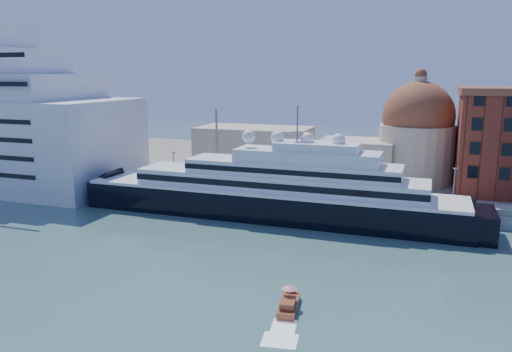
% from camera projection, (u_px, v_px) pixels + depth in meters
% --- Properties ---
extents(ground, '(400.00, 400.00, 0.00)m').
position_uv_depth(ground, '(250.00, 259.00, 77.34)').
color(ground, '#345958').
rests_on(ground, ground).
extents(quay, '(180.00, 10.00, 2.50)m').
position_uv_depth(quay, '(304.00, 200.00, 108.48)').
color(quay, gray).
rests_on(quay, ground).
extents(land, '(260.00, 72.00, 2.00)m').
position_uv_depth(land, '(338.00, 168.00, 146.39)').
color(land, slate).
rests_on(land, ground).
extents(quay_fence, '(180.00, 0.10, 1.20)m').
position_uv_depth(quay_fence, '(299.00, 196.00, 103.95)').
color(quay_fence, slate).
rests_on(quay_fence, quay).
extents(superyacht, '(87.09, 12.07, 26.03)m').
position_uv_depth(superyacht, '(256.00, 194.00, 99.99)').
color(superyacht, black).
rests_on(superyacht, ground).
extents(service_barge, '(11.47, 4.91, 2.50)m').
position_uv_depth(service_barge, '(70.00, 196.00, 113.62)').
color(service_barge, white).
rests_on(service_barge, ground).
extents(water_taxi, '(3.00, 6.59, 3.02)m').
position_uv_depth(water_taxi, '(289.00, 304.00, 60.40)').
color(water_taxi, maroon).
rests_on(water_taxi, ground).
extents(church, '(66.00, 18.00, 25.50)m').
position_uv_depth(church, '(352.00, 143.00, 126.35)').
color(church, beige).
rests_on(church, land).
extents(lamp_posts, '(120.80, 2.40, 18.00)m').
position_uv_depth(lamp_posts, '(246.00, 159.00, 109.29)').
color(lamp_posts, slate).
rests_on(lamp_posts, quay).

